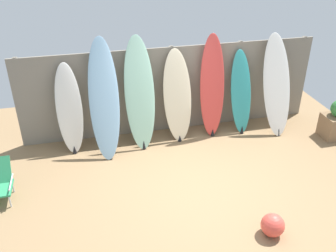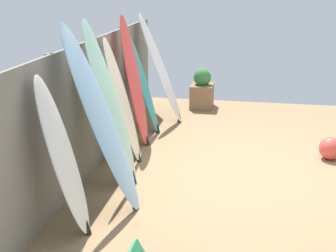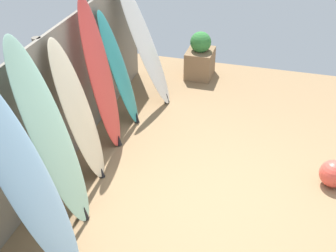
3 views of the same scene
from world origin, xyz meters
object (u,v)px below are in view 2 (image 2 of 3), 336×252
Objects in this scene: surfboard_seafoam_2 at (111,106)px; planter_box at (202,91)px; surfboard_red_4 at (135,82)px; surfboard_cream_3 at (123,102)px; beach_ball at (331,148)px; surfboard_white_6 at (161,70)px; surfboard_white_0 at (64,159)px; surfboard_teal_5 at (144,86)px; surfboard_skyblue_1 at (102,120)px.

planter_box is (3.92, -0.71, -0.69)m from surfboard_seafoam_2.
planter_box is at bearing -17.79° from surfboard_red_4.
beach_ball is (0.62, -2.99, -0.73)m from surfboard_cream_3.
planter_box is (1.11, -0.64, -0.63)m from surfboard_white_6.
surfboard_seafoam_2 is at bearing -174.98° from surfboard_cream_3.
surfboard_white_0 reaches higher than planter_box.
surfboard_skyblue_1 is at bearing -176.12° from surfboard_teal_5.
surfboard_white_6 is 3.30m from beach_ball.
surfboard_red_4 reaches higher than planter_box.
surfboard_white_0 is 2.08× the size of planter_box.
planter_box is at bearing -29.84° from surfboard_white_6.
surfboard_skyblue_1 is at bearing -173.10° from surfboard_cream_3.
surfboard_white_6 is at bearing -12.35° from surfboard_teal_5.
surfboard_white_6 is at bearing 63.39° from beach_ball.
surfboard_skyblue_1 reaches higher than surfboard_white_0.
surfboard_red_4 is at bearing 3.01° from surfboard_seafoam_2.
surfboard_white_6 is (2.81, -0.07, -0.07)m from surfboard_seafoam_2.
surfboard_skyblue_1 is at bearing -171.03° from surfboard_seafoam_2.
beach_ball is (2.71, -3.02, -0.67)m from surfboard_white_0.
surfboard_skyblue_1 is at bearing -179.41° from surfboard_white_6.
surfboard_red_4 is 1.23× the size of surfboard_teal_5.
surfboard_cream_3 is at bearing -0.69° from surfboard_white_0.
beach_ball is (-1.43, -2.86, -0.81)m from surfboard_white_6.
surfboard_white_0 is at bearing 177.75° from surfboard_white_6.
surfboard_red_4 is at bearing 162.21° from planter_box.
surfboard_red_4 is 1.04× the size of surfboard_white_6.
surfboard_red_4 reaches higher than surfboard_white_6.
surfboard_seafoam_2 is at bearing -3.96° from surfboard_white_0.
planter_box is at bearing -7.43° from surfboard_skyblue_1.
surfboard_white_6 reaches higher than surfboard_white_0.
beach_ball is (-0.73, -3.01, -0.66)m from surfboard_teal_5.
surfboard_red_4 is at bearing -0.29° from surfboard_white_0.
planter_box is (3.16, -0.77, -0.54)m from surfboard_cream_3.
surfboard_skyblue_1 is 1.46m from surfboard_cream_3.
surfboard_seafoam_2 is at bearing 115.29° from beach_ball.
surfboard_red_4 is 6.09× the size of beach_ball.
surfboard_teal_5 is 3.17m from beach_ball.
surfboard_white_6 is (0.70, -0.15, 0.15)m from surfboard_teal_5.
surfboard_teal_5 is 2.03m from planter_box.
surfboard_skyblue_1 is 4.69m from planter_box.
surfboard_seafoam_2 reaches higher than surfboard_red_4.
surfboard_white_0 is 5.02× the size of beach_ball.
beach_ball is at bearing -103.64° from surfboard_teal_5.
surfboard_seafoam_2 reaches higher than beach_ball.
surfboard_cream_3 is 0.73m from surfboard_red_4.
surfboard_white_0 is 1.01× the size of surfboard_teal_5.
surfboard_cream_3 is 0.91× the size of surfboard_white_6.
surfboard_cream_3 is 2.22× the size of planter_box.
beach_ball is at bearing -116.61° from surfboard_white_6.
planter_box is 2.41× the size of beach_ball.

